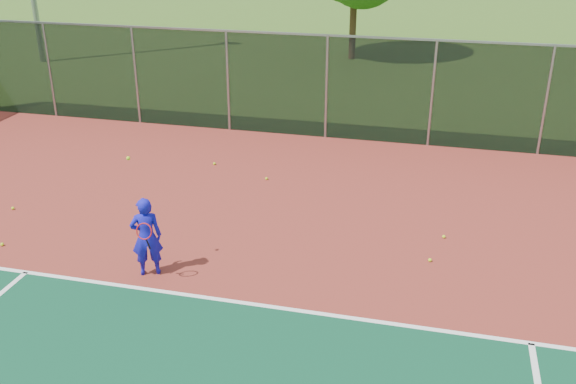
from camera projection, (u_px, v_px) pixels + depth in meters
name	position (u px, v px, depth m)	size (l,w,h in m)	color
court_apron	(397.00, 365.00, 9.61)	(30.00, 20.00, 0.02)	maroon
fence_back	(432.00, 93.00, 17.86)	(30.00, 0.06, 3.03)	black
tennis_player	(146.00, 236.00, 11.70)	(0.67, 0.70, 2.28)	#1512B2
practice_ball_0	(214.00, 164.00, 17.05)	(0.07, 0.07, 0.07)	#BCE31A
practice_ball_2	(13.00, 208.00, 14.52)	(0.07, 0.07, 0.07)	#BCE31A
practice_ball_3	(267.00, 179.00, 16.11)	(0.07, 0.07, 0.07)	#BCE31A
practice_ball_4	(2.00, 244.00, 12.96)	(0.07, 0.07, 0.07)	#BCE31A
practice_ball_5	(430.00, 260.00, 12.38)	(0.07, 0.07, 0.07)	#BCE31A
practice_ball_7	(444.00, 237.00, 13.26)	(0.07, 0.07, 0.07)	#BCE31A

